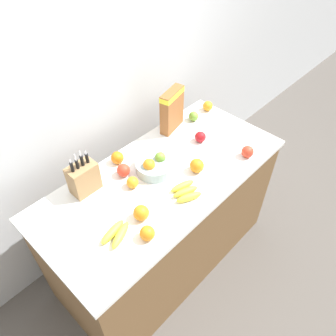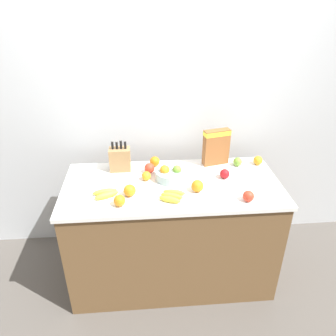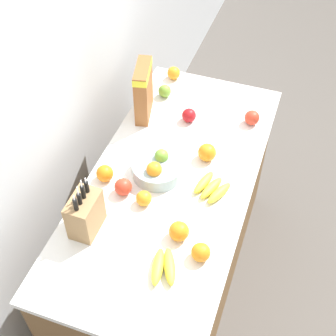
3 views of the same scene
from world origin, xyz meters
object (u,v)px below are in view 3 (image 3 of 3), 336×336
(orange_front_center, at_px, (179,231))
(knife_block, at_px, (85,214))
(apple_middle, at_px, (189,115))
(apple_front, at_px, (123,187))
(orange_by_cereal, at_px, (201,252))
(apple_rear, at_px, (252,118))
(banana_bunch_right, at_px, (211,188))
(cereal_box, at_px, (143,89))
(banana_bunch_left, at_px, (164,267))
(apple_near_bananas, at_px, (165,91))
(orange_mid_right, at_px, (105,173))
(orange_front_right, at_px, (207,152))
(orange_near_bowl, at_px, (144,198))
(orange_mid_left, at_px, (174,73))
(fruit_bowl, at_px, (158,168))

(orange_front_center, bearing_deg, knife_block, 101.87)
(apple_middle, bearing_deg, apple_front, 166.97)
(orange_front_center, distance_m, orange_by_cereal, 0.13)
(apple_middle, height_order, orange_front_center, orange_front_center)
(apple_rear, bearing_deg, banana_bunch_right, 171.98)
(cereal_box, distance_m, banana_bunch_left, 0.96)
(cereal_box, distance_m, apple_near_bananas, 0.22)
(orange_mid_right, bearing_deg, banana_bunch_right, -79.09)
(banana_bunch_left, relative_size, apple_rear, 2.45)
(apple_rear, relative_size, orange_front_right, 0.88)
(knife_block, distance_m, apple_near_bananas, 0.94)
(banana_bunch_right, relative_size, apple_near_bananas, 2.73)
(apple_middle, height_order, apple_front, apple_front)
(banana_bunch_right, relative_size, orange_front_center, 2.26)
(apple_middle, relative_size, orange_near_bowl, 1.06)
(orange_near_bowl, xyz_separation_m, orange_by_cereal, (-0.18, -0.31, 0.00))
(apple_front, xyz_separation_m, orange_front_right, (0.33, -0.29, 0.00))
(banana_bunch_left, relative_size, orange_mid_right, 2.38)
(knife_block, bearing_deg, banana_bunch_left, -102.91)
(apple_middle, bearing_deg, orange_mid_right, 154.95)
(cereal_box, relative_size, banana_bunch_right, 1.53)
(apple_front, relative_size, apple_rear, 1.03)
(banana_bunch_left, bearing_deg, apple_rear, -8.20)
(apple_front, bearing_deg, cereal_box, 11.51)
(orange_mid_left, bearing_deg, cereal_box, 172.22)
(apple_middle, relative_size, orange_by_cereal, 0.94)
(apple_rear, distance_m, orange_near_bowl, 0.75)
(knife_block, xyz_separation_m, apple_front, (0.23, -0.07, -0.05))
(cereal_box, height_order, orange_mid_left, cereal_box)
(cereal_box, relative_size, orange_mid_right, 3.68)
(apple_near_bananas, bearing_deg, apple_middle, -128.93)
(fruit_bowl, height_order, orange_mid_right, fruit_bowl)
(orange_front_center, distance_m, orange_mid_right, 0.46)
(apple_rear, bearing_deg, fruit_bowl, 145.58)
(apple_middle, height_order, apple_near_bananas, apple_middle)
(banana_bunch_left, bearing_deg, fruit_bowl, 22.85)
(apple_front, distance_m, orange_mid_left, 0.88)
(fruit_bowl, bearing_deg, banana_bunch_right, -94.20)
(apple_middle, height_order, orange_mid_left, same)
(cereal_box, xyz_separation_m, orange_by_cereal, (-0.75, -0.53, -0.12))
(apple_front, height_order, orange_front_center, orange_front_center)
(banana_bunch_right, relative_size, apple_rear, 2.48)
(banana_bunch_left, height_order, orange_mid_left, orange_mid_left)
(apple_front, bearing_deg, apple_middle, -13.03)
(apple_rear, relative_size, orange_by_cereal, 0.99)
(orange_front_center, height_order, orange_mid_right, orange_front_center)
(apple_middle, relative_size, apple_front, 0.93)
(banana_bunch_right, relative_size, apple_middle, 2.60)
(apple_front, height_order, apple_rear, apple_front)
(orange_mid_right, bearing_deg, orange_front_center, -114.59)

